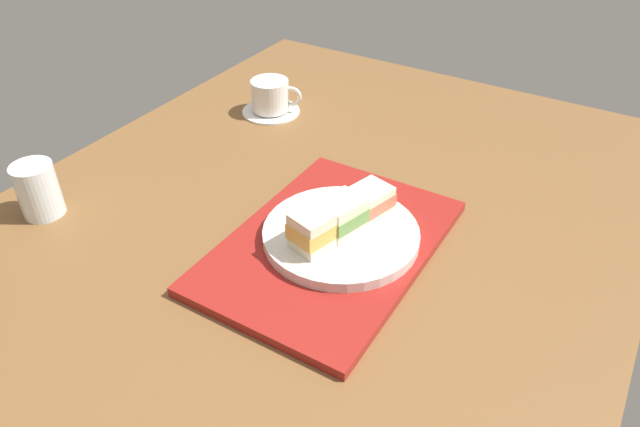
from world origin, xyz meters
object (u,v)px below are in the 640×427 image
(sandwich_plate, at_px, (342,233))
(sandwich_far, at_px, (369,201))
(coffee_cup, at_px, (271,98))
(sandwich_middle, at_px, (343,214))
(sandwich_near, at_px, (315,229))
(drinking_glass, at_px, (38,190))

(sandwich_plate, xyz_separation_m, sandwich_far, (0.05, -0.02, 0.03))
(sandwich_far, xyz_separation_m, coffee_cup, (0.26, 0.37, -0.02))
(sandwich_plate, xyz_separation_m, sandwich_middle, (0.00, 0.00, 0.04))
(sandwich_plate, relative_size, sandwich_far, 2.98)
(sandwich_plate, relative_size, coffee_cup, 1.89)
(sandwich_near, height_order, sandwich_far, sandwich_near)
(sandwich_middle, xyz_separation_m, coffee_cup, (0.31, 0.35, -0.03))
(sandwich_plate, xyz_separation_m, drinking_glass, (-0.18, 0.46, 0.02))
(sandwich_middle, xyz_separation_m, drinking_glass, (-0.18, 0.46, -0.01))
(sandwich_far, bearing_deg, sandwich_middle, 164.16)
(sandwich_plate, xyz_separation_m, sandwich_near, (-0.05, 0.02, 0.04))
(sandwich_near, bearing_deg, sandwich_far, -15.84)
(sandwich_far, height_order, drinking_glass, drinking_glass)
(sandwich_near, relative_size, drinking_glass, 0.87)
(sandwich_plate, height_order, sandwich_near, sandwich_near)
(coffee_cup, bearing_deg, sandwich_plate, -131.67)
(sandwich_near, xyz_separation_m, sandwich_far, (0.11, -0.03, -0.01))
(sandwich_near, relative_size, sandwich_middle, 1.04)
(sandwich_near, xyz_separation_m, sandwich_middle, (0.05, -0.02, -0.00))
(sandwich_near, distance_m, sandwich_middle, 0.06)
(sandwich_plate, distance_m, sandwich_near, 0.07)
(sandwich_plate, height_order, sandwich_far, sandwich_far)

